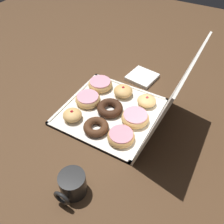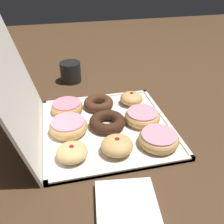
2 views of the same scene
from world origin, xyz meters
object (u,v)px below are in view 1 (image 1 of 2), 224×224
(napkin_stack, at_px, (142,77))
(jelly_filled_donut_6, at_px, (147,101))
(coffee_mug, at_px, (72,184))
(chocolate_cake_ring_donut_5, at_px, (96,127))
(pink_frosted_donut_7, at_px, (135,117))
(chocolate_cake_ring_donut_4, at_px, (111,109))
(donut_box, at_px, (110,112))
(pink_frosted_donut_1, at_px, (88,99))
(jelly_filled_donut_3, at_px, (123,91))
(jelly_filled_donut_2, at_px, (72,115))
(pink_frosted_donut_0, at_px, (100,84))
(pink_frosted_donut_8, at_px, (121,136))

(napkin_stack, bearing_deg, jelly_filled_donut_6, 29.54)
(coffee_mug, distance_m, napkin_stack, 0.71)
(chocolate_cake_ring_donut_5, xyz_separation_m, jelly_filled_donut_6, (-0.25, 0.12, 0.00))
(pink_frosted_donut_7, distance_m, napkin_stack, 0.32)
(chocolate_cake_ring_donut_4, xyz_separation_m, coffee_mug, (0.39, 0.08, 0.02))
(donut_box, relative_size, pink_frosted_donut_1, 3.48)
(jelly_filled_donut_3, relative_size, chocolate_cake_ring_donut_4, 0.78)
(jelly_filled_donut_3, xyz_separation_m, pink_frosted_donut_7, (0.13, 0.13, -0.00))
(pink_frosted_donut_7, distance_m, coffee_mug, 0.40)
(pink_frosted_donut_7, bearing_deg, donut_box, -89.09)
(jelly_filled_donut_2, distance_m, jelly_filled_donut_3, 0.28)
(chocolate_cake_ring_donut_5, relative_size, pink_frosted_donut_7, 0.89)
(chocolate_cake_ring_donut_5, bearing_deg, chocolate_cake_ring_donut_4, -179.75)
(pink_frosted_donut_0, relative_size, jelly_filled_donut_3, 1.32)
(pink_frosted_donut_1, xyz_separation_m, pink_frosted_donut_7, (-0.00, 0.25, 0.00))
(pink_frosted_donut_0, bearing_deg, coffee_mug, 21.96)
(jelly_filled_donut_2, height_order, chocolate_cake_ring_donut_4, jelly_filled_donut_2)
(jelly_filled_donut_2, relative_size, pink_frosted_donut_8, 0.74)
(jelly_filled_donut_3, relative_size, pink_frosted_donut_7, 0.75)
(pink_frosted_donut_7, bearing_deg, jelly_filled_donut_3, -134.45)
(jelly_filled_donut_3, height_order, coffee_mug, coffee_mug)
(jelly_filled_donut_6, xyz_separation_m, pink_frosted_donut_8, (0.25, -0.01, -0.00))
(chocolate_cake_ring_donut_4, height_order, pink_frosted_donut_8, same)
(jelly_filled_donut_2, bearing_deg, jelly_filled_donut_3, 155.25)
(jelly_filled_donut_3, relative_size, coffee_mug, 0.83)
(pink_frosted_donut_7, height_order, coffee_mug, coffee_mug)
(pink_frosted_donut_0, relative_size, jelly_filled_donut_2, 1.45)
(chocolate_cake_ring_donut_5, relative_size, jelly_filled_donut_6, 1.23)
(pink_frosted_donut_8, height_order, napkin_stack, pink_frosted_donut_8)
(pink_frosted_donut_1, relative_size, napkin_stack, 0.85)
(coffee_mug, bearing_deg, jelly_filled_donut_6, 175.05)
(chocolate_cake_ring_donut_5, bearing_deg, pink_frosted_donut_8, 92.76)
(pink_frosted_donut_8, bearing_deg, pink_frosted_donut_7, 177.43)
(jelly_filled_donut_3, relative_size, jelly_filled_donut_6, 1.04)
(donut_box, distance_m, jelly_filled_donut_6, 0.18)
(donut_box, xyz_separation_m, pink_frosted_donut_8, (0.12, 0.12, 0.02))
(pink_frosted_donut_0, distance_m, chocolate_cake_ring_donut_5, 0.28)
(pink_frosted_donut_0, distance_m, jelly_filled_donut_6, 0.25)
(pink_frosted_donut_1, relative_size, jelly_filled_donut_6, 1.35)
(pink_frosted_donut_0, height_order, pink_frosted_donut_8, pink_frosted_donut_0)
(pink_frosted_donut_1, relative_size, chocolate_cake_ring_donut_5, 1.10)
(pink_frosted_donut_1, bearing_deg, pink_frosted_donut_0, -176.27)
(jelly_filled_donut_2, distance_m, pink_frosted_donut_7, 0.28)
(pink_frosted_donut_1, relative_size, pink_frosted_donut_7, 0.97)
(coffee_mug, bearing_deg, chocolate_cake_ring_donut_5, -164.08)
(chocolate_cake_ring_donut_4, distance_m, jelly_filled_donut_6, 0.18)
(pink_frosted_donut_0, relative_size, chocolate_cake_ring_donut_4, 1.02)
(pink_frosted_donut_1, distance_m, coffee_mug, 0.44)
(pink_frosted_donut_8, bearing_deg, coffee_mug, -8.16)
(jelly_filled_donut_3, height_order, jelly_filled_donut_6, jelly_filled_donut_3)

